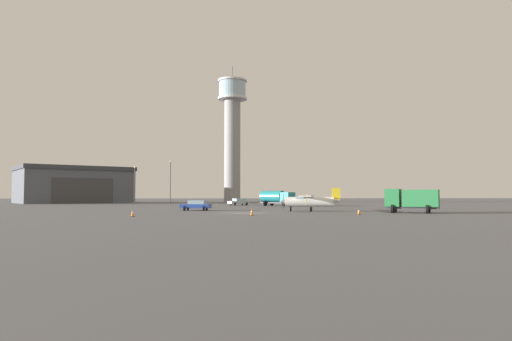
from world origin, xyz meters
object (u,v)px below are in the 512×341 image
truck_fuel_tanker_teal (277,197)px  light_post_west (135,181)px  truck_box_green (412,199)px  traffic_cone_mid_apron (359,212)px  car_silver (239,202)px  light_post_east (170,178)px  control_tower (232,129)px  airplane_white (310,200)px  traffic_cone_near_left (252,212)px  traffic_cone_near_right (133,213)px  car_blue (196,205)px

truck_fuel_tanker_teal → light_post_west: (-28.62, 15.34, 3.35)m
truck_box_green → traffic_cone_mid_apron: truck_box_green is taller
car_silver → light_post_east: (-14.63, 13.56, 5.05)m
control_tower → airplane_white: bearing=-85.1°
traffic_cone_near_left → control_tower: bearing=88.4°
control_tower → light_post_west: size_ratio=4.71×
truck_fuel_tanker_teal → traffic_cone_near_right: 44.13m
truck_fuel_tanker_teal → traffic_cone_near_right: truck_fuel_tanker_teal is taller
truck_box_green → traffic_cone_near_left: bearing=44.0°
truck_box_green → traffic_cone_near_right: bearing=41.5°
control_tower → light_post_east: (-15.37, -25.48, -15.25)m
control_tower → airplane_white: control_tower is taller
truck_fuel_tanker_teal → traffic_cone_mid_apron: (3.45, -36.97, -1.32)m
traffic_cone_mid_apron → car_silver: bearing=103.3°
control_tower → airplane_white: 75.31m
light_post_east → traffic_cone_mid_apron: light_post_east is taller
airplane_white → traffic_cone_near_left: size_ratio=14.31×
traffic_cone_near_right → control_tower: bearing=80.4°
truck_box_green → light_post_west: (-39.61, 49.12, 3.37)m
car_blue → traffic_cone_near_left: size_ratio=6.11×
truck_fuel_tanker_teal → car_blue: bearing=-76.2°
car_silver → traffic_cone_near_left: (-1.62, -44.03, -0.39)m
traffic_cone_mid_apron → traffic_cone_near_left: bearing=-175.1°
light_post_west → traffic_cone_near_left: 57.24m
car_blue → light_post_west: 40.92m
car_silver → light_post_west: light_post_west is taller
control_tower → light_post_east: bearing=-121.1°
car_silver → car_blue: bearing=48.2°
airplane_white → car_silver: (-6.97, 33.39, -0.66)m
control_tower → light_post_east: 33.44m
traffic_cone_near_left → truck_fuel_tanker_teal: bearing=77.6°
airplane_white → traffic_cone_near_right: (-20.52, -11.82, -1.09)m
truck_fuel_tanker_teal → light_post_west: bearing=-162.0°
car_blue → light_post_east: bearing=-67.2°
truck_fuel_tanker_teal → traffic_cone_near_left: truck_fuel_tanker_teal is taller
control_tower → traffic_cone_near_left: control_tower is taller
light_post_east → truck_fuel_tanker_teal: bearing=-42.5°
truck_fuel_tanker_teal → car_blue: size_ratio=1.50×
traffic_cone_near_right → traffic_cone_near_left: bearing=5.7°
car_silver → light_post_east: 20.58m
control_tower → truck_box_green: size_ratio=6.26×
truck_box_green → light_post_west: light_post_west is taller
traffic_cone_near_left → airplane_white: bearing=51.1°
truck_fuel_tanker_teal → light_post_west: light_post_west is taller
truck_box_green → car_silver: size_ratio=1.38×
truck_box_green → car_silver: 43.59m
control_tower → traffic_cone_near_right: 87.94m
control_tower → truck_box_green: (16.98, -78.87, -19.44)m
truck_box_green → light_post_west: 63.19m
airplane_white → light_post_west: size_ratio=1.22×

